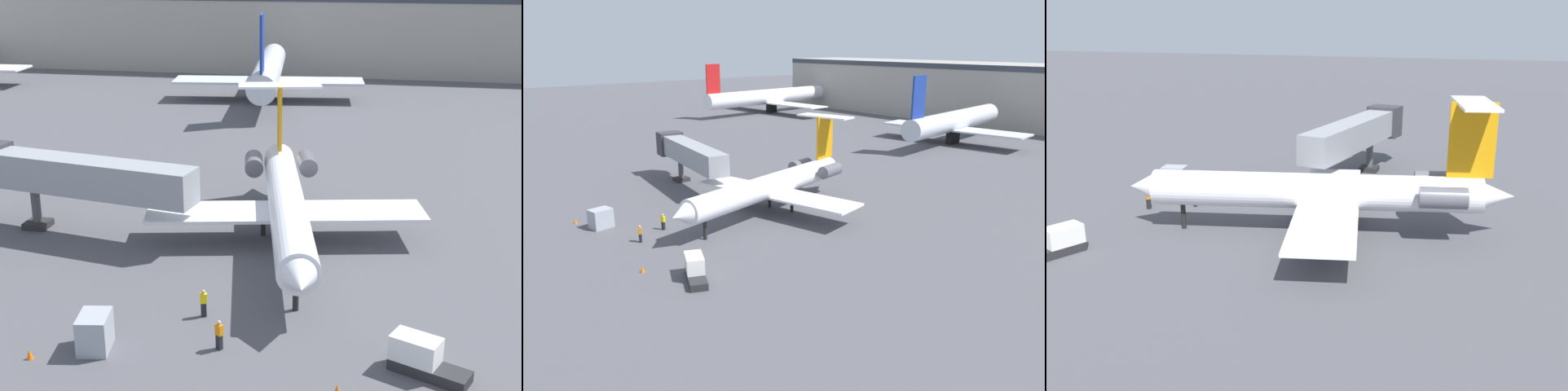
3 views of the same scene
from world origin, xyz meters
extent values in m
cube|color=#4C4C51|center=(0.00, 0.00, -0.05)|extent=(400.00, 400.00, 0.10)
cylinder|color=white|center=(-3.49, -1.03, 3.19)|extent=(7.60, 23.73, 2.57)
cone|color=white|center=(-0.78, -13.40, 3.19)|extent=(2.86, 2.67, 2.45)
cone|color=white|center=(-6.23, 11.43, 3.19)|extent=(2.69, 3.01, 2.19)
cube|color=white|center=(1.56, 1.10, 2.21)|extent=(9.98, 6.28, 0.24)
cube|color=white|center=(-8.98, -1.21, 2.21)|extent=(9.98, 6.28, 0.24)
cylinder|color=#595960|center=(-3.26, 8.09, 3.59)|extent=(2.15, 3.45, 1.50)
cylinder|color=#595960|center=(-7.53, 7.16, 3.59)|extent=(2.15, 3.45, 1.50)
cube|color=orange|center=(-5.82, 9.58, 7.12)|extent=(0.92, 3.18, 5.28)
cube|color=white|center=(-5.82, 9.58, 9.66)|extent=(7.16, 3.80, 0.20)
cylinder|color=black|center=(-1.38, -10.67, 0.95)|extent=(0.36, 0.36, 1.91)
cylinder|color=black|center=(-2.36, 1.26, 0.95)|extent=(0.36, 0.36, 1.91)
cylinder|color=black|center=(-5.49, 0.58, 0.95)|extent=(0.36, 0.36, 1.91)
cube|color=gray|center=(-18.40, -1.87, 4.59)|extent=(17.82, 5.53, 2.60)
cube|color=#333338|center=(-26.70, -0.46, 4.59)|extent=(2.90, 3.56, 3.20)
cylinder|color=#4C4C51|center=(-22.75, -1.13, 1.64)|extent=(0.70, 0.70, 3.29)
cube|color=#262626|center=(-22.75, -1.13, 0.25)|extent=(1.80, 1.80, 0.50)
cube|color=black|center=(-4.70, -15.79, 0.42)|extent=(0.40, 0.38, 0.85)
cube|color=orange|center=(-4.70, -15.79, 1.15)|extent=(0.48, 0.44, 0.60)
sphere|color=tan|center=(-4.70, -15.79, 1.57)|extent=(0.24, 0.24, 0.24)
cube|color=black|center=(-6.47, -12.44, 0.42)|extent=(0.37, 0.31, 0.85)
cube|color=yellow|center=(-6.47, -12.44, 1.15)|extent=(0.45, 0.35, 0.60)
sphere|color=tan|center=(-6.47, -12.44, 1.57)|extent=(0.24, 0.24, 0.24)
cube|color=#262628|center=(6.16, -16.23, 0.30)|extent=(4.23, 2.89, 0.60)
cube|color=white|center=(5.43, -15.91, 1.25)|extent=(2.76, 2.25, 1.30)
cube|color=#999EA8|center=(-11.14, -17.02, 1.00)|extent=(1.92, 2.36, 2.00)
cone|color=orange|center=(1.82, -18.74, 0.28)|extent=(0.36, 0.36, 0.55)
cone|color=orange|center=(-14.09, -18.62, 0.28)|extent=(0.36, 0.36, 0.55)
cylinder|color=white|center=(-72.18, 54.59, 4.35)|extent=(6.56, 42.38, 3.90)
cube|color=red|center=(-70.97, 35.52, 9.80)|extent=(0.55, 4.01, 7.00)
cube|color=white|center=(-72.18, 54.59, 2.80)|extent=(35.77, 8.23, 0.30)
cube|color=black|center=(-72.18, 54.59, 1.20)|extent=(1.20, 2.80, 2.40)
cylinder|color=silver|center=(-14.62, 51.96, 4.27)|extent=(7.73, 32.27, 3.74)
cube|color=navy|center=(-12.86, 38.04, 9.64)|extent=(0.80, 4.01, 7.00)
cube|color=silver|center=(-14.62, 51.96, 2.80)|extent=(27.46, 9.33, 0.30)
cube|color=black|center=(-14.62, 51.96, 1.20)|extent=(1.20, 2.80, 2.40)
camera|label=1|loc=(3.86, -48.03, 19.87)|focal=49.22mm
camera|label=2|loc=(40.19, -35.79, 18.31)|focal=36.49mm
camera|label=3|loc=(36.19, 11.25, 15.30)|focal=41.27mm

